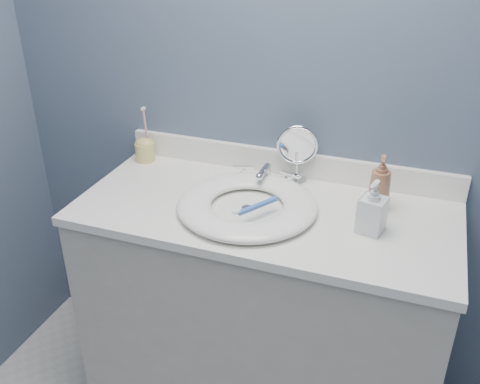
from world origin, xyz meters
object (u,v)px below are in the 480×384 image
at_px(soap_bottle_amber, 380,183).
at_px(soap_bottle_clear, 373,207).
at_px(makeup_mirror, 297,151).
at_px(toothbrush_holder, 145,149).

xyz_separation_m(soap_bottle_amber, soap_bottle_clear, (-0.00, -0.14, -0.01)).
height_order(soap_bottle_amber, soap_bottle_clear, soap_bottle_amber).
bearing_deg(makeup_mirror, soap_bottle_clear, -53.09).
relative_size(soap_bottle_amber, soap_bottle_clear, 1.12).
distance_m(makeup_mirror, toothbrush_holder, 0.59).
height_order(soap_bottle_clear, toothbrush_holder, toothbrush_holder).
height_order(makeup_mirror, soap_bottle_amber, makeup_mirror).
bearing_deg(soap_bottle_clear, toothbrush_holder, 178.56).
relative_size(makeup_mirror, soap_bottle_clear, 1.28).
bearing_deg(soap_bottle_clear, makeup_mirror, 152.96).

